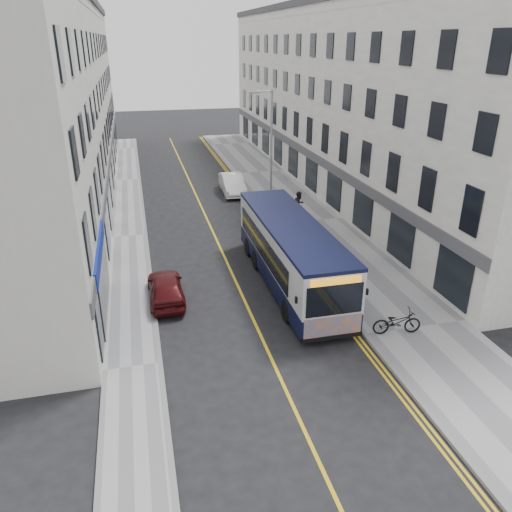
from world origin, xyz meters
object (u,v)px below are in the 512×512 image
pedestrian_near (285,210)px  car_white (232,184)px  bicycle (397,322)px  car_maroon (166,288)px  pedestrian_far (299,205)px  streetlamp (270,149)px  city_bus (291,251)px

pedestrian_near → car_white: 8.14m
pedestrian_near → car_white: bearing=126.9°
bicycle → car_maroon: 9.97m
bicycle → car_white: bearing=14.2°
pedestrian_near → pedestrian_far: (1.25, 1.05, -0.08)m
bicycle → car_maroon: car_maroon is taller
streetlamp → pedestrian_far: (1.64, -1.27, -3.39)m
city_bus → car_maroon: size_ratio=2.84×
car_white → bicycle: bearing=-81.6°
car_maroon → city_bus: bearing=-178.1°
city_bus → pedestrian_far: (3.37, 8.89, -0.72)m
streetlamp → city_bus: size_ratio=0.74×
pedestrian_far → pedestrian_near: bearing=-175.2°
pedestrian_far → streetlamp: bearing=107.3°
bicycle → streetlamp: bearing=11.5°
streetlamp → pedestrian_near: (0.39, -2.32, -3.31)m
car_white → pedestrian_far: bearing=-64.3°
pedestrian_far → car_white: 7.53m
streetlamp → pedestrian_far: 3.97m
pedestrian_near → pedestrian_far: size_ratio=1.09×
bicycle → pedestrian_far: (0.63, 14.18, 0.36)m
bicycle → pedestrian_near: bearing=10.4°
streetlamp → car_white: size_ratio=1.81×
pedestrian_near → city_bus: bearing=-80.9°
pedestrian_near → car_maroon: 11.34m
pedestrian_near → bicycle: bearing=-63.1°
city_bus → pedestrian_near: 8.14m
city_bus → pedestrian_near: bearing=74.9°
streetlamp → pedestrian_far: size_ratio=4.59×
pedestrian_near → pedestrian_far: bearing=64.2°
city_bus → pedestrian_far: 9.53m
pedestrian_near → car_maroon: size_ratio=0.50×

